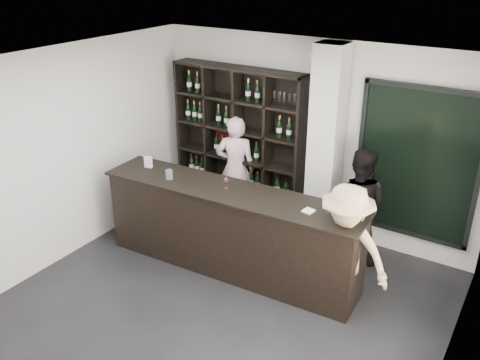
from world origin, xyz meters
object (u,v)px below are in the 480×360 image
Objects in this scene: wine_shelf at (238,144)px; tasting_counter at (230,230)px; customer at (344,252)px; taster_pink at (236,168)px; taster_black at (357,205)px.

tasting_counter is at bearing -61.36° from wine_shelf.
taster_pink is at bearing 148.81° from customer.
taster_pink is 1.02× the size of customer.
taster_black is (2.10, -0.29, -0.38)m from wine_shelf.
wine_shelf reaches higher than taster_pink.
taster_pink is (-0.75, 1.30, 0.25)m from tasting_counter.
taster_pink is (0.05, -0.17, -0.35)m from wine_shelf.
tasting_counter is 2.16× the size of customer.
customer reaches higher than tasting_counter.
wine_shelf is 1.78m from tasting_counter.
tasting_counter is 1.52m from taster_pink.
tasting_counter is 1.77m from taster_black.
customer is (2.39, -1.52, -0.37)m from wine_shelf.
customer is (0.29, -1.22, 0.01)m from taster_black.
customer is at bearing 93.39° from taster_black.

